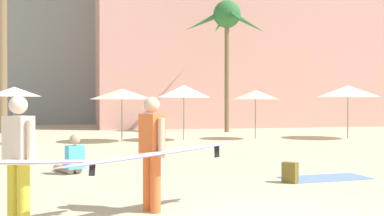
{
  "coord_description": "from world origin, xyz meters",
  "views": [
    {
      "loc": [
        -2.24,
        -5.76,
        1.64
      ],
      "look_at": [
        0.99,
        7.78,
        1.47
      ],
      "focal_mm": 43.8,
      "sensor_mm": 36.0,
      "label": 1
    }
  ],
  "objects": [
    {
      "name": "beach_towel",
      "position": [
        2.91,
        3.38,
        0.01
      ],
      "size": [
        1.94,
        1.02,
        0.01
      ],
      "primitive_type": "cube",
      "rotation": [
        0.0,
        0.0,
        0.08
      ],
      "color": "#6684E0",
      "rests_on": "ground"
    },
    {
      "name": "cafe_umbrella_3",
      "position": [
        5.35,
        13.84,
        1.98
      ],
      "size": [
        2.05,
        2.05,
        2.19
      ],
      "color": "gray",
      "rests_on": "ground"
    },
    {
      "name": "person_mid_right",
      "position": [
        -2.43,
        5.37,
        0.32
      ],
      "size": [
        0.74,
        0.97,
        0.92
      ],
      "rotation": [
        0.0,
        0.0,
        2.04
      ],
      "color": "tan",
      "rests_on": "ground"
    },
    {
      "name": "cafe_umbrella_5",
      "position": [
        2.08,
        13.85,
        2.11
      ],
      "size": [
        2.33,
        2.33,
        2.38
      ],
      "color": "gray",
      "rests_on": "ground"
    },
    {
      "name": "person_far_left",
      "position": [
        -3.03,
        0.54,
        0.93
      ],
      "size": [
        2.61,
        2.14,
        1.73
      ],
      "rotation": [
        0.0,
        0.0,
        3.89
      ],
      "color": "gold",
      "rests_on": "ground"
    },
    {
      "name": "cafe_umbrella_1",
      "position": [
        -4.71,
        13.26,
        2.05
      ],
      "size": [
        2.03,
        2.03,
        2.24
      ],
      "color": "gray",
      "rests_on": "ground"
    },
    {
      "name": "person_mid_left",
      "position": [
        -1.2,
        1.09,
        0.93
      ],
      "size": [
        2.93,
        1.79,
        1.72
      ],
      "rotation": [
        0.0,
        0.0,
        3.58
      ],
      "color": "orange",
      "rests_on": "ground"
    },
    {
      "name": "palm_tree_left",
      "position": [
        5.62,
        18.88,
        6.11
      ],
      "size": [
        4.79,
        4.87,
        7.25
      ],
      "color": "brown",
      "rests_on": "ground"
    },
    {
      "name": "cafe_umbrella_0",
      "position": [
        9.54,
        13.19,
        2.14
      ],
      "size": [
        2.78,
        2.78,
        2.41
      ],
      "color": "gray",
      "rests_on": "ground"
    },
    {
      "name": "backpack",
      "position": [
        1.92,
        3.04,
        0.2
      ],
      "size": [
        0.35,
        0.35,
        0.42
      ],
      "rotation": [
        0.0,
        0.0,
        0.68
      ],
      "color": "brown",
      "rests_on": "ground"
    },
    {
      "name": "cafe_umbrella_4",
      "position": [
        -0.57,
        13.77,
        1.98
      ],
      "size": [
        2.64,
        2.64,
        2.21
      ],
      "color": "gray",
      "rests_on": "ground"
    }
  ]
}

